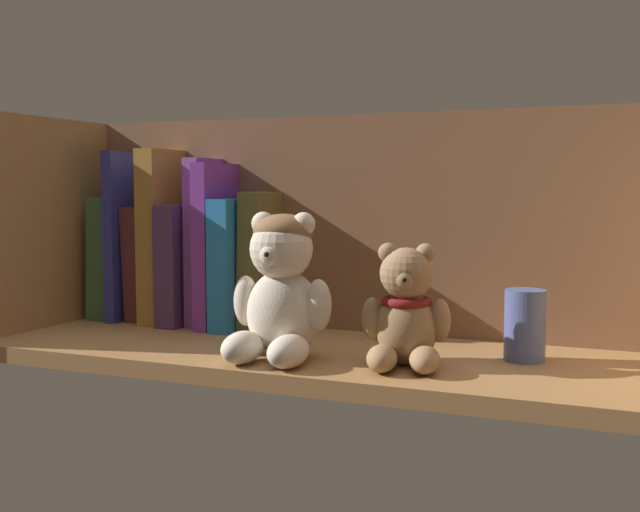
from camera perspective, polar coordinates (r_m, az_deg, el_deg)
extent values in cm
cube|color=#9E7042|center=(91.09, 0.64, -7.58)|extent=(82.26, 26.06, 2.00)
cube|color=brown|center=(101.84, 3.55, 1.81)|extent=(84.66, 1.20, 30.41)
cube|color=#9E7042|center=(111.86, -19.67, 1.81)|extent=(1.60, 28.46, 30.41)
cube|color=#396239|center=(117.98, -14.58, -0.09)|extent=(3.96, 10.47, 17.58)
cube|color=#2C3098|center=(116.05, -13.50, 1.46)|extent=(1.61, 12.26, 24.00)
cube|color=#592828|center=(114.72, -12.34, -0.48)|extent=(3.85, 9.21, 16.41)
cube|color=#A47631|center=(112.48, -10.95, 1.46)|extent=(2.94, 12.50, 24.21)
cube|color=#4C3059|center=(110.92, -9.45, -0.54)|extent=(3.19, 13.85, 16.60)
cube|color=purple|center=(109.06, -8.11, 1.06)|extent=(2.27, 10.05, 22.93)
cube|color=purple|center=(107.81, -6.96, 0.83)|extent=(2.11, 14.28, 22.20)
cube|color=#267ECF|center=(106.61, -5.60, -0.48)|extent=(2.96, 14.90, 17.45)
cube|color=brown|center=(105.04, -4.02, -0.30)|extent=(3.36, 10.75, 18.42)
ellipsoid|color=beige|center=(86.78, -2.70, -4.23)|extent=(8.38, 7.69, 9.86)
sphere|color=beige|center=(85.48, -2.85, 0.53)|extent=(7.01, 7.01, 7.01)
sphere|color=beige|center=(86.83, -4.19, 2.40)|extent=(2.63, 2.63, 2.63)
sphere|color=beige|center=(84.76, -1.22, 2.35)|extent=(2.63, 2.63, 2.63)
sphere|color=beige|center=(83.28, -3.58, 0.12)|extent=(2.63, 2.63, 2.63)
sphere|color=black|center=(82.45, -3.85, 0.12)|extent=(0.92, 0.92, 0.92)
ellipsoid|color=beige|center=(84.41, -5.72, -6.70)|extent=(4.02, 6.62, 3.51)
ellipsoid|color=beige|center=(82.06, -2.34, -7.01)|extent=(4.02, 6.62, 3.51)
ellipsoid|color=beige|center=(88.10, -5.46, -3.29)|extent=(2.88, 2.88, 5.70)
ellipsoid|color=beige|center=(84.39, -0.10, -3.63)|extent=(2.88, 2.88, 5.70)
ellipsoid|color=brown|center=(85.80, -2.72, 1.84)|extent=(6.66, 6.66, 3.86)
ellipsoid|color=#93704C|center=(83.48, 6.33, -5.28)|extent=(6.74, 6.19, 7.93)
sphere|color=#93704C|center=(82.26, 6.35, -1.33)|extent=(5.64, 5.64, 5.64)
sphere|color=#93704C|center=(82.60, 5.02, 0.24)|extent=(2.12, 2.12, 2.12)
sphere|color=#93704C|center=(82.34, 7.75, 0.20)|extent=(2.12, 2.12, 2.12)
sphere|color=#9B754E|center=(80.31, 6.25, -1.72)|extent=(2.12, 2.12, 2.12)
sphere|color=black|center=(79.57, 6.22, -1.74)|extent=(0.74, 0.74, 0.74)
ellipsoid|color=#93704C|center=(80.47, 4.57, -7.51)|extent=(4.26, 5.86, 2.82)
ellipsoid|color=#93704C|center=(80.18, 7.70, -7.59)|extent=(4.26, 5.86, 2.82)
ellipsoid|color=#93704C|center=(83.23, 3.86, -4.60)|extent=(2.74, 2.74, 4.58)
ellipsoid|color=#93704C|center=(82.77, 8.79, -4.70)|extent=(2.74, 2.74, 4.58)
torus|color=maroon|center=(83.03, 6.35, -3.34)|extent=(5.42, 5.42, 1.02)
cylinder|color=#4C5B99|center=(87.87, 14.82, -4.94)|extent=(4.45, 4.45, 7.84)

